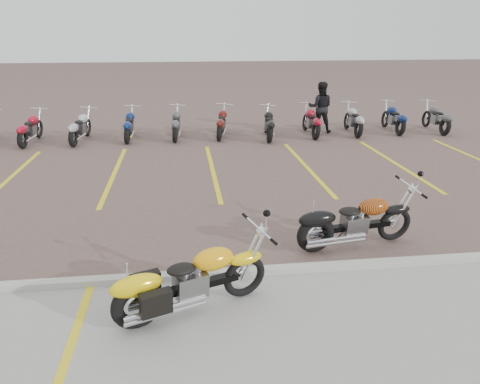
# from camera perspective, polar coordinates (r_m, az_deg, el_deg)

# --- Properties ---
(ground) EXTENTS (100.00, 100.00, 0.00)m
(ground) POSITION_cam_1_polar(r_m,az_deg,el_deg) (9.41, -1.65, -4.23)
(ground) COLOR brown
(ground) RESTS_ON ground
(curb) EXTENTS (60.00, 0.18, 0.12)m
(curb) POSITION_cam_1_polar(r_m,az_deg,el_deg) (7.60, -0.15, -9.80)
(curb) COLOR #ADAAA3
(curb) RESTS_ON ground
(parking_stripes) EXTENTS (38.00, 5.50, 0.01)m
(parking_stripes) POSITION_cam_1_polar(r_m,az_deg,el_deg) (13.16, -3.36, 2.70)
(parking_stripes) COLOR yellow
(parking_stripes) RESTS_ON ground
(yellow_cruiser) EXTENTS (2.18, 0.94, 0.94)m
(yellow_cruiser) POSITION_cam_1_polar(r_m,az_deg,el_deg) (6.56, -6.31, -10.93)
(yellow_cruiser) COLOR black
(yellow_cruiser) RESTS_ON ground
(flame_cruiser) EXTENTS (2.26, 0.52, 0.93)m
(flame_cruiser) POSITION_cam_1_polar(r_m,az_deg,el_deg) (8.63, 13.51, -3.68)
(flame_cruiser) COLOR black
(flame_cruiser) RESTS_ON ground
(person_b) EXTENTS (1.08, 0.93, 1.90)m
(person_b) POSITION_cam_1_polar(r_m,az_deg,el_deg) (18.17, 9.77, 10.14)
(person_b) COLOR black
(person_b) RESTS_ON ground
(bg_bike_row) EXTENTS (17.28, 2.04, 1.10)m
(bg_bike_row) POSITION_cam_1_polar(r_m,az_deg,el_deg) (17.05, -2.34, 8.45)
(bg_bike_row) COLOR black
(bg_bike_row) RESTS_ON ground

